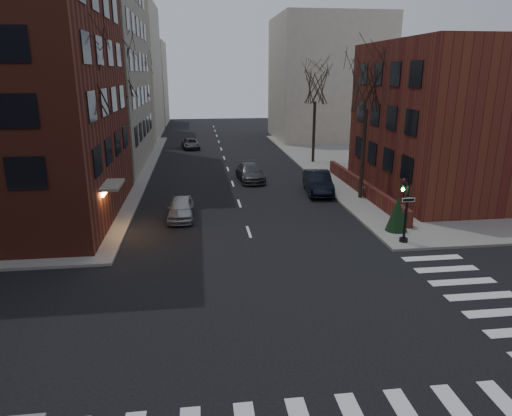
{
  "coord_description": "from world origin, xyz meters",
  "views": [
    {
      "loc": [
        -2.72,
        -12.7,
        8.84
      ],
      "look_at": [
        0.18,
        10.09,
        2.0
      ],
      "focal_mm": 32.0,
      "sensor_mm": 36.0,
      "label": 1
    }
  ],
  "objects_px": {
    "streetlamp_far": "(149,114)",
    "evergreen_shrub": "(397,213)",
    "tree_right_a": "(368,85)",
    "car_lane_gray": "(250,172)",
    "sandwich_board": "(363,191)",
    "car_lane_silver": "(181,208)",
    "traffic_signal": "(405,210)",
    "parked_sedan": "(318,182)",
    "car_lane_far": "(191,144)",
    "tree_left_c": "(140,80)",
    "tree_left_a": "(83,80)",
    "tree_left_b": "(118,71)",
    "streetlamp_near": "(123,137)",
    "tree_right_b": "(316,86)"
  },
  "relations": [
    {
      "from": "tree_right_a",
      "to": "streetlamp_near",
      "type": "height_order",
      "value": "tree_right_a"
    },
    {
      "from": "car_lane_silver",
      "to": "tree_right_b",
      "type": "bearing_deg",
      "value": 54.04
    },
    {
      "from": "tree_right_a",
      "to": "tree_right_b",
      "type": "relative_size",
      "value": 1.06
    },
    {
      "from": "car_lane_gray",
      "to": "sandwich_board",
      "type": "distance_m",
      "value": 10.13
    },
    {
      "from": "car_lane_silver",
      "to": "traffic_signal",
      "type": "bearing_deg",
      "value": -25.97
    },
    {
      "from": "car_lane_far",
      "to": "sandwich_board",
      "type": "relative_size",
      "value": 5.11
    },
    {
      "from": "tree_left_a",
      "to": "tree_left_c",
      "type": "bearing_deg",
      "value": 90.0
    },
    {
      "from": "streetlamp_far",
      "to": "car_lane_gray",
      "type": "xyz_separation_m",
      "value": [
        9.76,
        -17.04,
        -3.53
      ]
    },
    {
      "from": "tree_right_b",
      "to": "tree_right_a",
      "type": "bearing_deg",
      "value": -90.0
    },
    {
      "from": "tree_left_a",
      "to": "tree_left_b",
      "type": "relative_size",
      "value": 0.95
    },
    {
      "from": "streetlamp_far",
      "to": "parked_sedan",
      "type": "height_order",
      "value": "streetlamp_far"
    },
    {
      "from": "traffic_signal",
      "to": "streetlamp_near",
      "type": "xyz_separation_m",
      "value": [
        -16.14,
        13.01,
        2.33
      ]
    },
    {
      "from": "tree_right_a",
      "to": "sandwich_board",
      "type": "distance_m",
      "value": 7.47
    },
    {
      "from": "traffic_signal",
      "to": "car_lane_silver",
      "type": "distance_m",
      "value": 13.39
    },
    {
      "from": "traffic_signal",
      "to": "tree_left_b",
      "type": "height_order",
      "value": "tree_left_b"
    },
    {
      "from": "tree_left_c",
      "to": "sandwich_board",
      "type": "xyz_separation_m",
      "value": [
        17.86,
        -21.85,
        -7.47
      ]
    },
    {
      "from": "streetlamp_near",
      "to": "evergreen_shrub",
      "type": "bearing_deg",
      "value": -34.21
    },
    {
      "from": "streetlamp_far",
      "to": "evergreen_shrub",
      "type": "height_order",
      "value": "streetlamp_far"
    },
    {
      "from": "car_lane_far",
      "to": "tree_left_a",
      "type": "bearing_deg",
      "value": -106.98
    },
    {
      "from": "tree_left_a",
      "to": "streetlamp_near",
      "type": "xyz_separation_m",
      "value": [
        0.6,
        8.0,
        -4.23
      ]
    },
    {
      "from": "tree_right_b",
      "to": "sandwich_board",
      "type": "height_order",
      "value": "tree_right_b"
    },
    {
      "from": "car_lane_gray",
      "to": "car_lane_silver",
      "type": "bearing_deg",
      "value": -123.15
    },
    {
      "from": "tree_left_a",
      "to": "sandwich_board",
      "type": "relative_size",
      "value": 12.43
    },
    {
      "from": "car_lane_gray",
      "to": "evergreen_shrub",
      "type": "distance_m",
      "value": 15.75
    },
    {
      "from": "streetlamp_near",
      "to": "tree_right_b",
      "type": "bearing_deg",
      "value": 30.47
    },
    {
      "from": "tree_right_a",
      "to": "car_lane_silver",
      "type": "xyz_separation_m",
      "value": [
        -12.75,
        -2.96,
        -7.35
      ]
    },
    {
      "from": "car_lane_far",
      "to": "sandwich_board",
      "type": "distance_m",
      "value": 27.67
    },
    {
      "from": "traffic_signal",
      "to": "streetlamp_near",
      "type": "relative_size",
      "value": 0.64
    },
    {
      "from": "car_lane_silver",
      "to": "car_lane_far",
      "type": "relative_size",
      "value": 0.95
    },
    {
      "from": "traffic_signal",
      "to": "sandwich_board",
      "type": "xyz_separation_m",
      "value": [
        1.12,
        9.15,
        -1.35
      ]
    },
    {
      "from": "car_lane_silver",
      "to": "parked_sedan",
      "type": "bearing_deg",
      "value": 27.8
    },
    {
      "from": "tree_left_c",
      "to": "car_lane_silver",
      "type": "distance_m",
      "value": 26.47
    },
    {
      "from": "sandwich_board",
      "to": "tree_left_c",
      "type": "bearing_deg",
      "value": 143.4
    },
    {
      "from": "car_lane_far",
      "to": "tree_left_c",
      "type": "bearing_deg",
      "value": -158.89
    },
    {
      "from": "tree_left_b",
      "to": "car_lane_silver",
      "type": "relative_size",
      "value": 2.7
    },
    {
      "from": "tree_left_b",
      "to": "car_lane_gray",
      "type": "relative_size",
      "value": 2.22
    },
    {
      "from": "car_lane_far",
      "to": "car_lane_gray",
      "type": "bearing_deg",
      "value": -80.53
    },
    {
      "from": "tree_left_c",
      "to": "streetlamp_near",
      "type": "xyz_separation_m",
      "value": [
        0.6,
        -18.0,
        -3.79
      ]
    },
    {
      "from": "car_lane_gray",
      "to": "tree_right_a",
      "type": "bearing_deg",
      "value": -47.96
    },
    {
      "from": "tree_left_b",
      "to": "tree_right_b",
      "type": "distance_m",
      "value": 18.64
    },
    {
      "from": "tree_right_b",
      "to": "streetlamp_near",
      "type": "relative_size",
      "value": 1.46
    },
    {
      "from": "tree_right_a",
      "to": "car_lane_far",
      "type": "height_order",
      "value": "tree_right_a"
    },
    {
      "from": "tree_left_a",
      "to": "car_lane_gray",
      "type": "xyz_separation_m",
      "value": [
        10.36,
        10.96,
        -7.77
      ]
    },
    {
      "from": "tree_left_a",
      "to": "evergreen_shrub",
      "type": "distance_m",
      "value": 18.92
    },
    {
      "from": "evergreen_shrub",
      "to": "streetlamp_far",
      "type": "bearing_deg",
      "value": 117.9
    },
    {
      "from": "tree_left_b",
      "to": "car_lane_gray",
      "type": "height_order",
      "value": "tree_left_b"
    },
    {
      "from": "tree_left_b",
      "to": "car_lane_far",
      "type": "bearing_deg",
      "value": 72.8
    },
    {
      "from": "traffic_signal",
      "to": "car_lane_silver",
      "type": "relative_size",
      "value": 1.0
    },
    {
      "from": "traffic_signal",
      "to": "car_lane_gray",
      "type": "height_order",
      "value": "traffic_signal"
    },
    {
      "from": "tree_right_a",
      "to": "streetlamp_far",
      "type": "height_order",
      "value": "tree_right_a"
    }
  ]
}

